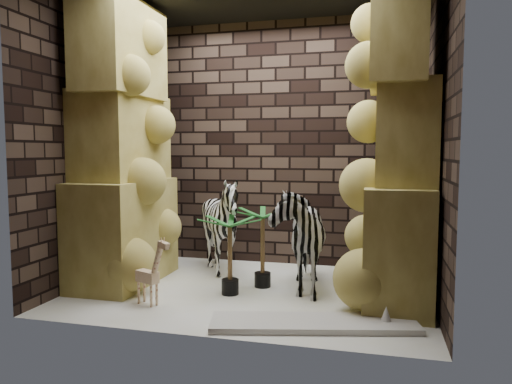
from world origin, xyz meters
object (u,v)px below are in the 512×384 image
(zebra_left, at_px, (222,231))
(palm_back, at_px, (230,255))
(giraffe_toy, at_px, (147,269))
(palm_front, at_px, (263,247))
(zebra_right, at_px, (297,228))
(surfboard, at_px, (314,323))

(zebra_left, xyz_separation_m, palm_back, (0.31, -0.69, -0.12))
(giraffe_toy, height_order, palm_front, palm_front)
(palm_back, bearing_deg, palm_front, 52.68)
(giraffe_toy, relative_size, palm_back, 0.85)
(zebra_left, bearing_deg, zebra_right, -8.96)
(surfboard, bearing_deg, palm_back, 130.98)
(giraffe_toy, bearing_deg, zebra_left, 96.87)
(zebra_left, bearing_deg, surfboard, -36.35)
(giraffe_toy, xyz_separation_m, palm_front, (0.90, 0.82, 0.08))
(zebra_left, xyz_separation_m, surfboard, (1.23, -1.36, -0.48))
(palm_front, relative_size, palm_back, 1.06)
(palm_front, height_order, surfboard, palm_front)
(giraffe_toy, relative_size, palm_front, 0.80)
(palm_front, bearing_deg, zebra_right, 3.40)
(palm_back, bearing_deg, surfboard, -35.93)
(palm_front, bearing_deg, surfboard, -56.27)
(palm_front, height_order, palm_back, palm_front)
(surfboard, bearing_deg, zebra_right, 93.80)
(zebra_right, height_order, palm_front, zebra_right)
(zebra_right, bearing_deg, palm_back, -161.60)
(giraffe_toy, distance_m, palm_front, 1.22)
(zebra_left, bearing_deg, giraffe_toy, -94.18)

